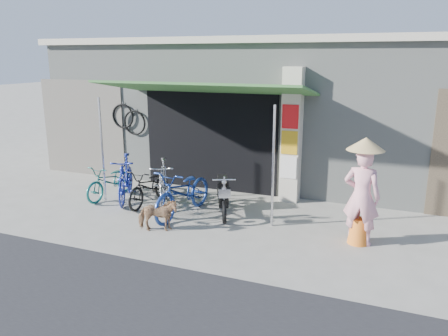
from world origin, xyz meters
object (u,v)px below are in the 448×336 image
at_px(street_dog, 158,215).
at_px(bike_blue, 126,178).
at_px(moped, 223,194).
at_px(bike_black, 150,186).
at_px(nun, 362,193).
at_px(bike_silver, 163,184).
at_px(bike_navy, 184,192).
at_px(bike_teal, 111,181).

bearing_deg(street_dog, bike_blue, 27.68).
bearing_deg(street_dog, moped, -51.39).
relative_size(bike_black, nun, 0.83).
xyz_separation_m(bike_silver, nun, (4.13, -0.39, 0.41)).
height_order(bike_silver, nun, nun).
relative_size(bike_blue, nun, 0.91).
relative_size(bike_black, moped, 1.05).
relative_size(bike_silver, bike_navy, 0.90).
bearing_deg(moped, bike_silver, 162.83).
bearing_deg(street_dog, bike_silver, 1.92).
xyz_separation_m(bike_black, nun, (4.52, -0.47, 0.51)).
relative_size(bike_teal, street_dog, 2.02).
distance_m(bike_blue, street_dog, 2.09).
bearing_deg(bike_teal, street_dog, -27.92).
relative_size(bike_silver, moped, 1.15).
bearing_deg(bike_teal, bike_black, 2.41).
height_order(bike_teal, street_dog, bike_teal).
distance_m(bike_silver, moped, 1.34).
height_order(bike_navy, street_dog, bike_navy).
bearing_deg(moped, bike_navy, -171.33).
bearing_deg(bike_teal, bike_navy, -5.42).
bearing_deg(bike_teal, moped, 6.36).
height_order(bike_teal, bike_blue, bike_blue).
distance_m(bike_navy, street_dog, 0.97).
xyz_separation_m(street_dog, nun, (3.57, 0.84, 0.61)).
relative_size(bike_black, bike_silver, 0.91).
relative_size(bike_black, bike_navy, 0.82).
bearing_deg(nun, bike_blue, 1.75).
distance_m(bike_teal, bike_black, 1.09).
distance_m(bike_navy, moped, 0.83).
xyz_separation_m(bike_silver, moped, (1.32, 0.16, -0.11)).
relative_size(bike_teal, bike_navy, 0.79).
xyz_separation_m(bike_black, bike_silver, (0.40, -0.08, 0.11)).
bearing_deg(bike_black, bike_silver, -9.87).
height_order(bike_navy, nun, nun).
distance_m(bike_teal, bike_blue, 0.46).
height_order(bike_black, bike_navy, bike_navy).
distance_m(street_dog, moped, 1.59).
relative_size(moped, nun, 0.79).
height_order(street_dog, moped, moped).
distance_m(bike_silver, bike_navy, 0.69).
bearing_deg(bike_black, bike_teal, 177.28).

